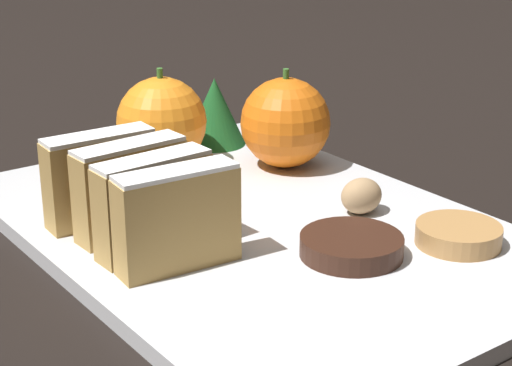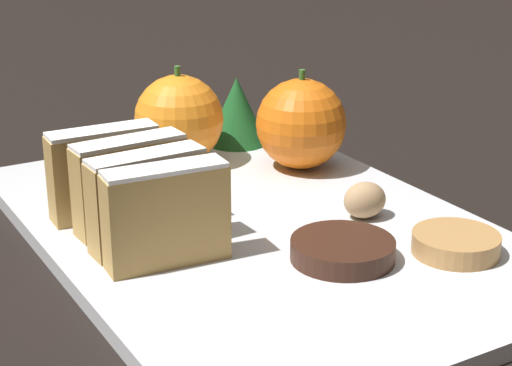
{
  "view_description": "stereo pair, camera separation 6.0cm",
  "coord_description": "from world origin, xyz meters",
  "px_view_note": "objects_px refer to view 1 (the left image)",
  "views": [
    {
      "loc": [
        -0.34,
        -0.46,
        0.25
      ],
      "look_at": [
        0.0,
        0.0,
        0.04
      ],
      "focal_mm": 60.0,
      "sensor_mm": 36.0,
      "label": 1
    },
    {
      "loc": [
        -0.29,
        -0.49,
        0.25
      ],
      "look_at": [
        0.0,
        0.0,
        0.04
      ],
      "focal_mm": 60.0,
      "sensor_mm": 36.0,
      "label": 2
    }
  ],
  "objects_px": {
    "orange_near": "(162,122)",
    "chocolate_cookie": "(351,246)",
    "walnut": "(361,196)",
    "orange_far": "(285,123)"
  },
  "relations": [
    {
      "from": "orange_near",
      "to": "chocolate_cookie",
      "type": "bearing_deg",
      "value": -88.58
    },
    {
      "from": "walnut",
      "to": "chocolate_cookie",
      "type": "relative_size",
      "value": 0.47
    },
    {
      "from": "orange_far",
      "to": "chocolate_cookie",
      "type": "height_order",
      "value": "orange_far"
    },
    {
      "from": "chocolate_cookie",
      "to": "walnut",
      "type": "bearing_deg",
      "value": 42.26
    },
    {
      "from": "orange_far",
      "to": "walnut",
      "type": "distance_m",
      "value": 0.12
    },
    {
      "from": "walnut",
      "to": "chocolate_cookie",
      "type": "bearing_deg",
      "value": -137.74
    },
    {
      "from": "orange_far",
      "to": "orange_near",
      "type": "bearing_deg",
      "value": 142.27
    },
    {
      "from": "orange_far",
      "to": "chocolate_cookie",
      "type": "distance_m",
      "value": 0.19
    },
    {
      "from": "orange_near",
      "to": "walnut",
      "type": "distance_m",
      "value": 0.19
    },
    {
      "from": "orange_near",
      "to": "chocolate_cookie",
      "type": "height_order",
      "value": "orange_near"
    }
  ]
}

